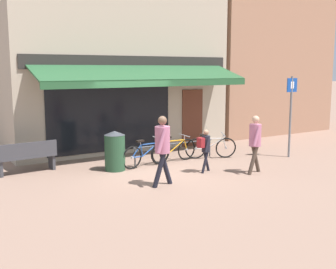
# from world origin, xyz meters

# --- Properties ---
(ground_plane) EXTENTS (160.00, 160.00, 0.00)m
(ground_plane) POSITION_xyz_m (0.00, 0.00, 0.00)
(ground_plane) COLOR #846656
(shop_front) EXTENTS (7.95, 4.50, 5.99)m
(shop_front) POSITION_xyz_m (0.81, 4.25, 2.99)
(shop_front) COLOR tan
(shop_front) RESTS_ON ground_plane
(neighbour_building) EXTENTS (6.21, 4.00, 6.36)m
(neighbour_building) POSITION_xyz_m (8.09, 4.77, 3.18)
(neighbour_building) COLOR #9E7056
(neighbour_building) RESTS_ON ground_plane
(bike_rack_rail) EXTENTS (2.87, 0.04, 0.57)m
(bike_rack_rail) POSITION_xyz_m (1.19, 0.88, 0.46)
(bike_rack_rail) COLOR #47494F
(bike_rack_rail) RESTS_ON ground_plane
(bicycle_blue) EXTENTS (1.76, 0.52, 0.84)m
(bicycle_blue) POSITION_xyz_m (0.10, 0.70, 0.37)
(bicycle_blue) COLOR black
(bicycle_blue) RESTS_ON ground_plane
(bicycle_orange) EXTENTS (1.71, 0.52, 0.83)m
(bicycle_orange) POSITION_xyz_m (1.09, 0.77, 0.37)
(bicycle_orange) COLOR black
(bicycle_orange) RESTS_ON ground_plane
(bicycle_silver) EXTENTS (1.58, 0.85, 0.84)m
(bicycle_silver) POSITION_xyz_m (2.38, 0.59, 0.36)
(bicycle_silver) COLOR black
(bicycle_silver) RESTS_ON ground_plane
(pedestrian_adult) EXTENTS (0.65, 0.54, 1.74)m
(pedestrian_adult) POSITION_xyz_m (-0.57, -1.30, 1.06)
(pedestrian_adult) COLOR black
(pedestrian_adult) RESTS_ON ground_plane
(pedestrian_child) EXTENTS (0.46, 0.39, 1.21)m
(pedestrian_child) POSITION_xyz_m (1.14, -0.76, 0.75)
(pedestrian_child) COLOR black
(pedestrian_child) RESTS_ON ground_plane
(pedestrian_second_adult) EXTENTS (0.58, 0.47, 1.61)m
(pedestrian_second_adult) POSITION_xyz_m (2.22, -1.57, 0.98)
(pedestrian_second_adult) COLOR #47382D
(pedestrian_second_adult) RESTS_ON ground_plane
(litter_bin) EXTENTS (0.59, 0.59, 1.13)m
(litter_bin) POSITION_xyz_m (-0.89, 0.77, 0.57)
(litter_bin) COLOR #23472D
(litter_bin) RESTS_ON ground_plane
(parking_sign) EXTENTS (0.44, 0.07, 2.62)m
(parking_sign) POSITION_xyz_m (4.70, -0.58, 1.59)
(parking_sign) COLOR slate
(parking_sign) RESTS_ON ground_plane
(park_bench) EXTENTS (1.63, 0.56, 0.87)m
(park_bench) POSITION_xyz_m (-3.07, 1.77, 0.46)
(park_bench) COLOR #38383D
(park_bench) RESTS_ON ground_plane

